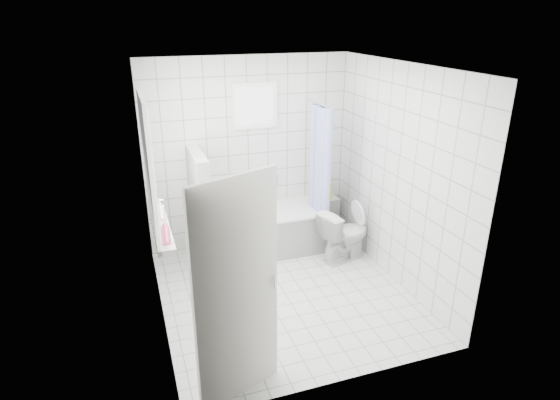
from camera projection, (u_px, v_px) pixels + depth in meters
name	position (u px, v px, depth m)	size (l,w,h in m)	color
ground	(285.00, 293.00, 5.53)	(3.00, 3.00, 0.00)	white
ceiling	(286.00, 66.00, 4.56)	(3.00, 3.00, 0.00)	white
wall_back	(248.00, 154.00, 6.36)	(2.80, 0.02, 2.60)	white
wall_front	(348.00, 253.00, 3.73)	(2.80, 0.02, 2.60)	white
wall_left	(152.00, 207.00, 4.62)	(0.02, 3.00, 2.60)	white
wall_right	(398.00, 177.00, 5.47)	(0.02, 3.00, 2.60)	white
window_left	(151.00, 169.00, 4.79)	(0.01, 0.90, 1.40)	white
window_back	(256.00, 106.00, 6.11)	(0.50, 0.01, 0.50)	white
window_sill	(162.00, 233.00, 5.08)	(0.18, 1.02, 0.08)	white
door	(237.00, 294.00, 3.72)	(0.04, 0.80, 2.00)	silver
bathtub	(264.00, 231.00, 6.44)	(1.59, 0.77, 0.58)	white
partition_wall	(201.00, 210.00, 5.96)	(0.15, 0.85, 1.50)	white
tiled_ledge	(324.00, 215.00, 6.97)	(0.40, 0.24, 0.55)	white
toilet	(345.00, 235.00, 6.18)	(0.40, 0.70, 0.71)	white
curtain_rod	(318.00, 104.00, 6.00)	(0.02, 0.02, 0.80)	silver
shower_curtain	(320.00, 173.00, 6.22)	(0.14, 0.48, 1.78)	#445CC9
tub_faucet	(264.00, 184.00, 6.55)	(0.18, 0.06, 0.06)	silver
sill_bottles	(162.00, 221.00, 4.97)	(0.17, 0.64, 0.31)	silver
ledge_bottles	(326.00, 191.00, 6.83)	(0.13, 0.17, 0.27)	red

